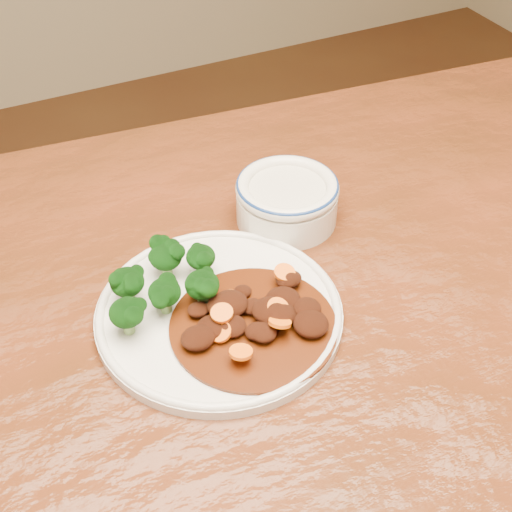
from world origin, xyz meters
name	(u,v)px	position (x,y,z in m)	size (l,w,h in m)	color
dining_table	(290,377)	(0.00, 0.00, 0.67)	(1.58, 1.04, 0.75)	#5F2510
dinner_plate	(219,312)	(-0.06, 0.05, 0.76)	(0.26, 0.26, 0.02)	silver
broccoli_florets	(164,281)	(-0.11, 0.09, 0.79)	(0.13, 0.10, 0.04)	#739E52
mince_stew	(255,317)	(-0.04, 0.01, 0.77)	(0.17, 0.17, 0.03)	#431807
dip_bowl	(287,199)	(0.08, 0.17, 0.78)	(0.13, 0.13, 0.06)	silver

